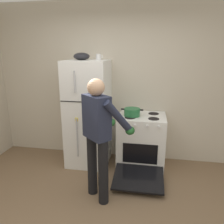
# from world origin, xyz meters

# --- Properties ---
(kitchen_wall_back) EXTENTS (6.00, 0.10, 2.70)m
(kitchen_wall_back) POSITION_xyz_m (0.00, 1.95, 1.35)
(kitchen_wall_back) COLOR beige
(kitchen_wall_back) RESTS_ON ground
(refrigerator) EXTENTS (0.68, 0.72, 1.76)m
(refrigerator) POSITION_xyz_m (-0.42, 1.57, 0.88)
(refrigerator) COLOR white
(refrigerator) RESTS_ON ground
(stove_range) EXTENTS (0.76, 1.21, 0.90)m
(stove_range) POSITION_xyz_m (0.48, 1.55, 0.44)
(stove_range) COLOR white
(stove_range) RESTS_ON ground
(person_cook) EXTENTS (0.66, 0.69, 1.60)m
(person_cook) POSITION_xyz_m (-0.02, 0.64, 0.95)
(person_cook) COLOR black
(person_cook) RESTS_ON ground
(red_pot) EXTENTS (0.35, 0.25, 0.12)m
(red_pot) POSITION_xyz_m (0.32, 1.52, 0.96)
(red_pot) COLOR #236638
(red_pot) RESTS_ON stove_range
(coffee_mug) EXTENTS (0.11, 0.08, 0.10)m
(coffee_mug) POSITION_xyz_m (-0.24, 1.62, 1.81)
(coffee_mug) COLOR silver
(coffee_mug) RESTS_ON refrigerator
(mixing_bowl) EXTENTS (0.26, 0.26, 0.12)m
(mixing_bowl) POSITION_xyz_m (-0.50, 1.57, 1.82)
(mixing_bowl) COLOR black
(mixing_bowl) RESTS_ON refrigerator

